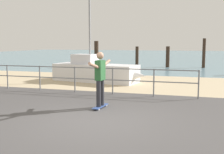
# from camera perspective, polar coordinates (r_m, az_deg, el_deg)

# --- Properties ---
(ground_plane) EXTENTS (24.00, 10.00, 0.04)m
(ground_plane) POSITION_cam_1_polar(r_m,az_deg,el_deg) (6.47, -6.21, -11.21)
(ground_plane) COLOR #474444
(ground_plane) RESTS_ON ground
(beach_strip) EXTENTS (24.00, 6.00, 0.04)m
(beach_strip) POSITION_cam_1_polar(r_m,az_deg,el_deg) (14.01, 6.47, -1.23)
(beach_strip) COLOR tan
(beach_strip) RESTS_ON ground
(sea_surface) EXTENTS (72.00, 50.00, 0.04)m
(sea_surface) POSITION_cam_1_polar(r_m,az_deg,el_deg) (41.78, 13.19, 4.18)
(sea_surface) COLOR slate
(sea_surface) RESTS_ON ground
(railing_fence) EXTENTS (9.55, 0.05, 1.05)m
(railing_fence) POSITION_cam_1_polar(r_m,az_deg,el_deg) (11.32, -7.58, 0.30)
(railing_fence) COLOR slate
(railing_fence) RESTS_ON ground
(sailboat) EXTENTS (5.06, 2.17, 5.67)m
(sailboat) POSITION_cam_1_polar(r_m,az_deg,el_deg) (14.31, -2.89, 1.10)
(sailboat) COLOR silver
(sailboat) RESTS_ON ground
(skateboard) EXTENTS (0.28, 0.82, 0.08)m
(skateboard) POSITION_cam_1_polar(r_m,az_deg,el_deg) (8.65, -2.39, -5.99)
(skateboard) COLOR #334C8C
(skateboard) RESTS_ON ground
(skateboarder) EXTENTS (0.24, 1.45, 1.65)m
(skateboarder) POSITION_cam_1_polar(r_m,az_deg,el_deg) (8.48, -2.42, 0.27)
(skateboarder) COLOR #26262B
(skateboarder) RESTS_ON skateboard
(groyne_post_0) EXTENTS (0.34, 0.34, 2.11)m
(groyne_post_0) POSITION_cam_1_polar(r_m,az_deg,el_deg) (22.50, -3.19, 4.65)
(groyne_post_0) COLOR #332319
(groyne_post_0) RESTS_ON ground
(groyne_post_1) EXTENTS (0.27, 0.27, 1.64)m
(groyne_post_1) POSITION_cam_1_polar(r_m,az_deg,el_deg) (24.47, 5.10, 4.28)
(groyne_post_1) COLOR #332319
(groyne_post_1) RESTS_ON ground
(groyne_post_2) EXTENTS (0.30, 0.30, 1.68)m
(groyne_post_2) POSITION_cam_1_polar(r_m,az_deg,el_deg) (22.81, 11.26, 4.02)
(groyne_post_2) COLOR #332319
(groyne_post_2) RESTS_ON ground
(groyne_post_3) EXTENTS (0.24, 0.24, 2.31)m
(groyne_post_3) POSITION_cam_1_polar(r_m,az_deg,el_deg) (23.05, 18.18, 4.61)
(groyne_post_3) COLOR #332319
(groyne_post_3) RESTS_ON ground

